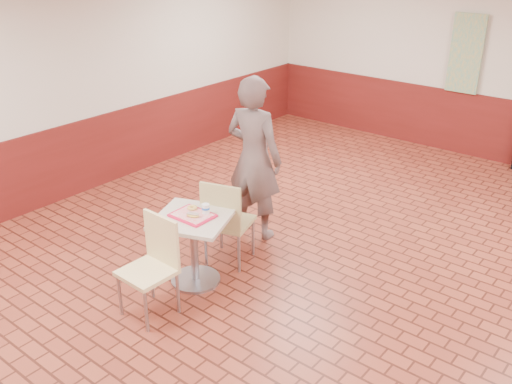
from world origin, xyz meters
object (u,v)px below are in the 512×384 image
Objects in this scene: ring_donut at (192,208)px; customer at (254,159)px; main_table at (194,238)px; long_john_donut at (193,215)px; serving_tray at (192,215)px; chair_main_back at (226,218)px; paper_cup at (206,208)px; chair_main_front at (153,261)px.

customer is at bearing 95.36° from ring_donut.
main_table is 5.33× the size of long_john_donut.
serving_tray is (0.19, -1.19, -0.20)m from customer.
long_john_donut is at bearing 75.40° from chair_main_back.
chair_main_back is 0.86m from customer.
serving_tray is at bearing -128.28° from paper_cup.
paper_cup is (0.06, -0.36, 0.27)m from chair_main_back.
chair_main_front is 1.84m from customer.
long_john_donut is (0.04, -0.04, 0.03)m from serving_tray.
customer is (-0.19, 1.19, 0.45)m from main_table.
customer is at bearing 98.92° from main_table.
main_table is 0.34m from paper_cup.
chair_main_back is at bearing 99.62° from customer.
serving_tray is (-0.02, -0.46, 0.21)m from chair_main_back.
customer is 4.79× the size of serving_tray.
main_table is 0.59m from chair_main_front.
chair_main_front is 9.93× the size of paper_cup.
chair_main_back is 0.56m from long_john_donut.
long_john_donut is 0.15m from paper_cup.
main_table is at bearing 138.32° from long_john_donut.
chair_main_front is at bearing 75.15° from chair_main_back.
ring_donut reaches higher than main_table.
ring_donut is (0.10, -1.11, -0.17)m from customer.
customer reaches higher than paper_cup.
chair_main_back reaches higher than main_table.
main_table is 7.71× the size of paper_cup.
serving_tray reaches higher than main_table.
main_table is at bearing -44.50° from ring_donut.
paper_cup reaches higher than main_table.
serving_tray is (-0.06, 0.59, 0.22)m from chair_main_front.
main_table is 0.39× the size of customer.
ring_donut is at bearing 135.50° from main_table.
chair_main_front is 0.98× the size of chair_main_back.
serving_tray is at bearing 92.54° from customer.
serving_tray is 0.07m from long_john_donut.
ring_donut is (-0.08, 0.08, 0.03)m from serving_tray.
paper_cup is (0.27, -1.08, -0.14)m from customer.
customer is at bearing 98.92° from serving_tray.
paper_cup is at bearing 51.72° from main_table.
chair_main_front is 0.73m from ring_donut.
customer is 1.22m from serving_tray.
chair_main_front is 9.44× the size of ring_donut.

